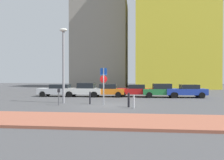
% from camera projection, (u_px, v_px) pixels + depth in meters
% --- Properties ---
extents(ground_plane, '(120.00, 120.00, 0.00)m').
position_uv_depth(ground_plane, '(106.00, 105.00, 18.73)').
color(ground_plane, '#424244').
extents(sidewalk_brick, '(40.00, 3.98, 0.14)m').
position_uv_depth(sidewalk_brick, '(88.00, 120.00, 12.06)').
color(sidewalk_brick, '#93513D').
rests_on(sidewalk_brick, ground).
extents(parked_car_silver, '(4.53, 2.09, 1.41)m').
position_uv_depth(parked_car_silver, '(59.00, 90.00, 27.26)').
color(parked_car_silver, '#B7BABF').
rests_on(parked_car_silver, ground).
extents(parked_car_white, '(4.20, 2.04, 1.58)m').
position_uv_depth(parked_car_white, '(85.00, 90.00, 26.90)').
color(parked_car_white, white).
rests_on(parked_car_white, ground).
extents(parked_car_orange, '(4.10, 2.13, 1.46)m').
position_uv_depth(parked_car_orange, '(107.00, 90.00, 26.73)').
color(parked_car_orange, orange).
rests_on(parked_car_orange, ground).
extents(parked_car_red, '(4.31, 2.03, 1.41)m').
position_uv_depth(parked_car_red, '(136.00, 90.00, 26.74)').
color(parked_car_red, red).
rests_on(parked_car_red, ground).
extents(parked_car_green, '(4.13, 2.18, 1.53)m').
position_uv_depth(parked_car_green, '(161.00, 90.00, 26.01)').
color(parked_car_green, '#237238').
rests_on(parked_car_green, ground).
extents(parked_car_blue, '(4.44, 2.12, 1.44)m').
position_uv_depth(parked_car_blue, '(186.00, 91.00, 25.67)').
color(parked_car_blue, '#1E389E').
rests_on(parked_car_blue, ground).
extents(parking_sign_post, '(0.60, 0.10, 3.03)m').
position_uv_depth(parking_sign_post, '(104.00, 82.00, 18.96)').
color(parking_sign_post, gray).
rests_on(parking_sign_post, ground).
extents(parking_meter, '(0.18, 0.14, 1.33)m').
position_uv_depth(parking_meter, '(59.00, 95.00, 18.83)').
color(parking_meter, '#4C4C51').
rests_on(parking_meter, ground).
extents(street_lamp, '(0.70, 0.36, 6.54)m').
position_uv_depth(street_lamp, '(63.00, 59.00, 20.41)').
color(street_lamp, gray).
rests_on(street_lamp, ground).
extents(traffic_bollard_near, '(0.12, 0.12, 0.97)m').
position_uv_depth(traffic_bollard_near, '(134.00, 102.00, 16.95)').
color(traffic_bollard_near, '#B7B7BC').
rests_on(traffic_bollard_near, ground).
extents(traffic_bollard_mid, '(0.16, 0.16, 1.09)m').
position_uv_depth(traffic_bollard_mid, '(129.00, 100.00, 17.63)').
color(traffic_bollard_mid, black).
rests_on(traffic_bollard_mid, ground).
extents(traffic_bollard_far, '(0.13, 0.13, 1.04)m').
position_uv_depth(traffic_bollard_far, '(90.00, 98.00, 19.67)').
color(traffic_bollard_far, black).
rests_on(traffic_bollard_far, ground).
extents(building_colorful_midrise, '(15.19, 14.92, 30.39)m').
position_uv_depth(building_colorful_midrise, '(172.00, 15.00, 48.92)').
color(building_colorful_midrise, gold).
rests_on(building_colorful_midrise, ground).
extents(building_under_construction, '(11.95, 11.55, 19.50)m').
position_uv_depth(building_under_construction, '(101.00, 45.00, 54.18)').
color(building_under_construction, gray).
rests_on(building_under_construction, ground).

